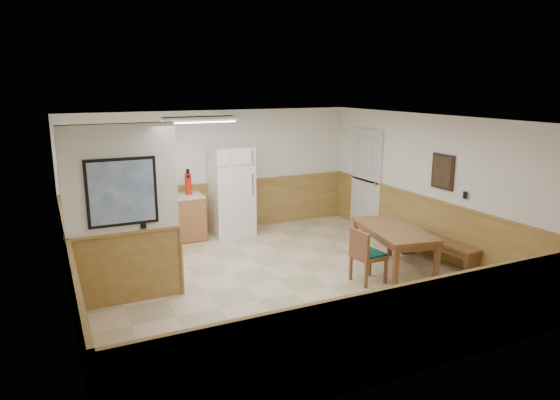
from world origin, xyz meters
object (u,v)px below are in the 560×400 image
fire_extinguisher (188,183)px  dining_bench (439,246)px  soap_bottle (106,196)px  refrigerator (231,191)px  dining_chair (364,252)px  dining_table (394,234)px

fire_extinguisher → dining_bench: bearing=-46.4°
fire_extinguisher → soap_bottle: fire_extinguisher is taller
dining_bench → fire_extinguisher: bearing=131.6°
refrigerator → fire_extinguisher: refrigerator is taller
fire_extinguisher → dining_chair: bearing=-64.6°
refrigerator → dining_chair: 3.46m
dining_bench → soap_bottle: soap_bottle is taller
dining_table → dining_chair: size_ratio=2.02×
dining_table → soap_bottle: (-4.02, 3.15, 0.37)m
refrigerator → dining_chair: refrigerator is taller
dining_table → refrigerator: bearing=127.5°
dining_chair → fire_extinguisher: bearing=114.1°
dining_table → dining_bench: 0.98m
fire_extinguisher → soap_bottle: (-1.55, -0.08, -0.10)m
dining_table → dining_chair: (-0.68, -0.17, -0.16)m
refrigerator → dining_chair: (0.93, -3.31, -0.40)m
dining_bench → dining_table: bearing=171.9°
refrigerator → dining_bench: 4.12m
dining_table → dining_bench: dining_table is taller
dining_table → fire_extinguisher: 4.10m
refrigerator → soap_bottle: bearing=179.9°
dining_table → dining_chair: 0.72m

